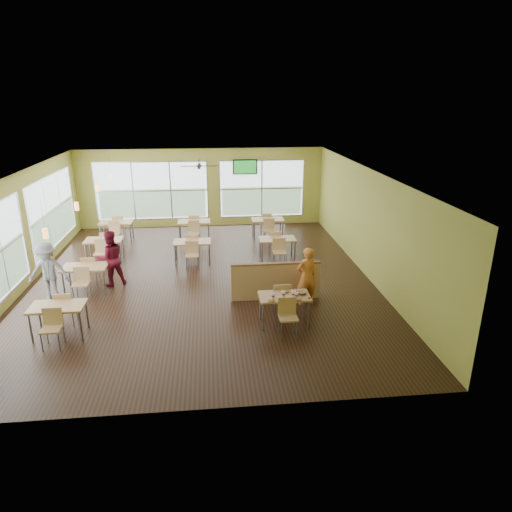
% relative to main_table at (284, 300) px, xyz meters
% --- Properties ---
extents(room, '(12.00, 12.04, 3.20)m').
position_rel_main_table_xyz_m(room, '(-2.00, 3.00, 0.97)').
color(room, black).
rests_on(room, ground).
extents(window_bays, '(9.24, 10.24, 2.38)m').
position_rel_main_table_xyz_m(window_bays, '(-4.65, 6.08, 0.85)').
color(window_bays, white).
rests_on(window_bays, room).
extents(main_table, '(1.22, 1.52, 0.87)m').
position_rel_main_table_xyz_m(main_table, '(0.00, 0.00, 0.00)').
color(main_table, tan).
rests_on(main_table, floor).
extents(half_wall_divider, '(2.40, 0.14, 1.04)m').
position_rel_main_table_xyz_m(half_wall_divider, '(0.00, 1.45, -0.11)').
color(half_wall_divider, tan).
rests_on(half_wall_divider, floor).
extents(dining_tables, '(6.92, 8.72, 0.87)m').
position_rel_main_table_xyz_m(dining_tables, '(-3.05, 4.71, -0.00)').
color(dining_tables, tan).
rests_on(dining_tables, floor).
extents(pendant_lights, '(0.11, 7.31, 0.86)m').
position_rel_main_table_xyz_m(pendant_lights, '(-5.20, 3.68, 1.82)').
color(pendant_lights, '#2D2119').
rests_on(pendant_lights, ceiling).
extents(ceiling_fan, '(1.25, 1.25, 0.29)m').
position_rel_main_table_xyz_m(ceiling_fan, '(-2.00, 6.00, 2.32)').
color(ceiling_fan, '#2D2119').
rests_on(ceiling_fan, ceiling).
extents(tv_backwall, '(1.00, 0.07, 0.60)m').
position_rel_main_table_xyz_m(tv_backwall, '(-0.20, 8.90, 1.82)').
color(tv_backwall, black).
rests_on(tv_backwall, wall_back).
extents(man_plaid, '(0.66, 0.54, 1.57)m').
position_rel_main_table_xyz_m(man_plaid, '(0.75, 1.06, 0.15)').
color(man_plaid, '#EF541A').
rests_on(man_plaid, floor).
extents(patron_maroon, '(0.98, 0.89, 1.63)m').
position_rel_main_table_xyz_m(patron_maroon, '(-4.57, 2.90, 0.18)').
color(patron_maroon, maroon).
rests_on(patron_maroon, floor).
extents(patron_grey, '(1.06, 0.62, 1.61)m').
position_rel_main_table_xyz_m(patron_grey, '(-6.02, 2.03, 0.18)').
color(patron_grey, slate).
rests_on(patron_grey, floor).
extents(cup_blue, '(0.09, 0.09, 0.33)m').
position_rel_main_table_xyz_m(cup_blue, '(-0.29, -0.12, 0.19)').
color(cup_blue, white).
rests_on(cup_blue, main_table).
extents(cup_yellow, '(0.10, 0.10, 0.35)m').
position_rel_main_table_xyz_m(cup_yellow, '(-0.04, -0.06, 0.19)').
color(cup_yellow, white).
rests_on(cup_yellow, main_table).
extents(cup_red_near, '(0.10, 0.10, 0.37)m').
position_rel_main_table_xyz_m(cup_red_near, '(0.20, -0.07, 0.19)').
color(cup_red_near, white).
rests_on(cup_red_near, main_table).
extents(cup_red_far, '(0.09, 0.09, 0.33)m').
position_rel_main_table_xyz_m(cup_red_far, '(0.26, -0.14, 0.19)').
color(cup_red_far, white).
rests_on(cup_red_far, main_table).
extents(food_basket, '(0.23, 0.23, 0.05)m').
position_rel_main_table_xyz_m(food_basket, '(0.42, 0.05, 0.15)').
color(food_basket, black).
rests_on(food_basket, main_table).
extents(ketchup_cup, '(0.06, 0.06, 0.02)m').
position_rel_main_table_xyz_m(ketchup_cup, '(0.55, -0.23, 0.13)').
color(ketchup_cup, '#AB0B00').
rests_on(ketchup_cup, main_table).
extents(wrapper_left, '(0.22, 0.21, 0.04)m').
position_rel_main_table_xyz_m(wrapper_left, '(-0.35, -0.30, 0.14)').
color(wrapper_left, olive).
rests_on(wrapper_left, main_table).
extents(wrapper_mid, '(0.25, 0.24, 0.05)m').
position_rel_main_table_xyz_m(wrapper_mid, '(0.03, 0.16, 0.15)').
color(wrapper_mid, olive).
rests_on(wrapper_mid, main_table).
extents(wrapper_right, '(0.16, 0.15, 0.04)m').
position_rel_main_table_xyz_m(wrapper_right, '(0.28, -0.30, 0.14)').
color(wrapper_right, olive).
rests_on(wrapper_right, main_table).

